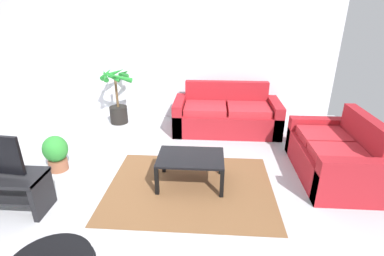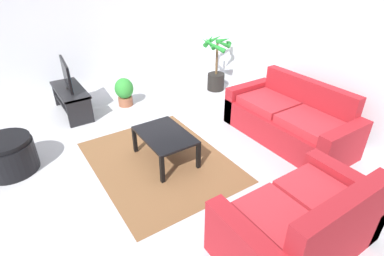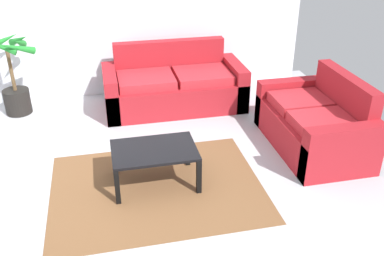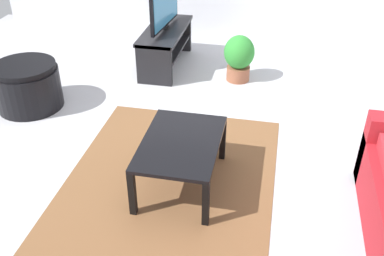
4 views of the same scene
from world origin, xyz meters
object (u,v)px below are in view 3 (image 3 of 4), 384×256
Objects in this scene: coffee_table at (154,154)px; potted_palm at (14,80)px; couch_main at (174,87)px; couch_loveseat at (315,125)px.

coffee_table is 2.71m from potted_palm.
couch_main is 1.97m from coffee_table.
potted_palm is (-3.66, 1.78, 0.20)m from couch_loveseat.
potted_palm reaches higher than coffee_table.
couch_main is 2.11m from couch_loveseat.
couch_loveseat is at bearing 10.03° from coffee_table.
potted_palm is at bearing 173.44° from couch_main.
couch_loveseat reaches higher than coffee_table.
potted_palm reaches higher than couch_main.
couch_main reaches higher than coffee_table.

